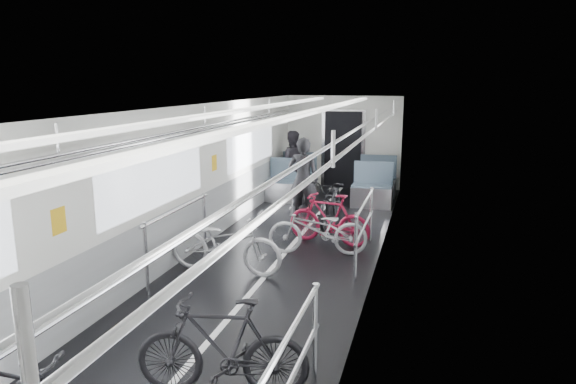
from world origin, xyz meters
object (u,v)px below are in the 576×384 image
at_px(bike_right_near, 222,347).
at_px(person_standing, 303,179).
at_px(bike_right_far, 329,219).
at_px(bike_left_far, 225,243).
at_px(bike_right_mid, 318,230).
at_px(person_seated, 292,162).
at_px(bike_aisle, 331,201).

height_order(bike_right_near, person_standing, person_standing).
relative_size(bike_right_near, bike_right_far, 1.05).
bearing_deg(bike_right_far, bike_left_far, -23.05).
xyz_separation_m(bike_left_far, bike_right_far, (1.20, 1.74, -0.01)).
distance_m(bike_right_mid, bike_right_far, 0.60).
distance_m(bike_right_near, person_seated, 8.57).
height_order(bike_left_far, bike_right_far, bike_left_far).
bearing_deg(person_standing, bike_aisle, 167.95).
bearing_deg(person_seated, bike_right_near, 82.28).
distance_m(bike_left_far, bike_right_mid, 1.61).
distance_m(bike_aisle, person_seated, 2.98).
height_order(bike_right_near, bike_right_mid, bike_right_near).
height_order(bike_right_far, bike_aisle, bike_aisle).
height_order(bike_right_mid, bike_right_far, bike_right_far).
xyz_separation_m(bike_right_mid, person_standing, (-0.74, 1.99, 0.42)).
bearing_deg(bike_right_mid, bike_right_far, 162.84).
bearing_deg(bike_aisle, bike_right_mid, -85.40).
distance_m(bike_left_far, person_standing, 3.18).
distance_m(bike_left_far, bike_right_near, 3.04).
bearing_deg(person_standing, bike_right_far, 117.49).
bearing_deg(person_seated, bike_left_far, 76.45).
distance_m(bike_left_far, bike_aisle, 3.19).
bearing_deg(bike_right_near, bike_right_mid, 169.29).
bearing_deg(bike_aisle, person_standing, 170.82).
distance_m(bike_right_near, bike_aisle, 5.86).
bearing_deg(bike_left_far, bike_right_mid, -43.00).
bearing_deg(person_seated, person_standing, 91.48).
xyz_separation_m(bike_right_mid, bike_aisle, (-0.14, 1.89, 0.04)).
height_order(bike_left_far, person_standing, person_standing).
relative_size(bike_left_far, bike_right_near, 1.12).
relative_size(bike_aisle, person_seated, 1.12).
relative_size(bike_aisle, person_standing, 1.04).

